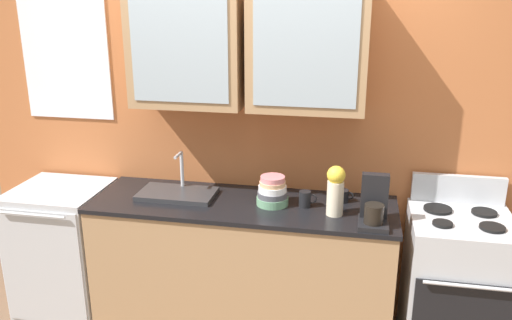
{
  "coord_description": "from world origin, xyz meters",
  "views": [
    {
      "loc": [
        0.68,
        -3.0,
        2.18
      ],
      "look_at": [
        0.09,
        0.0,
        1.19
      ],
      "focal_mm": 36.9,
      "sensor_mm": 36.0,
      "label": 1
    }
  ],
  "objects_px": {
    "cup_near_sink": "(343,196)",
    "stove_range": "(455,286)",
    "vase": "(336,189)",
    "cup_near_bowls": "(305,199)",
    "coffee_maker": "(374,207)",
    "bowl_stack": "(273,192)",
    "sink_faucet": "(177,193)",
    "dishwasher": "(65,249)"
  },
  "relations": [
    {
      "from": "vase",
      "to": "cup_near_bowls",
      "type": "distance_m",
      "value": 0.23
    },
    {
      "from": "sink_faucet",
      "to": "cup_near_sink",
      "type": "relative_size",
      "value": 4.37
    },
    {
      "from": "bowl_stack",
      "to": "coffee_maker",
      "type": "bearing_deg",
      "value": -16.12
    },
    {
      "from": "sink_faucet",
      "to": "dishwasher",
      "type": "relative_size",
      "value": 0.54
    },
    {
      "from": "cup_near_sink",
      "to": "cup_near_bowls",
      "type": "bearing_deg",
      "value": -150.05
    },
    {
      "from": "bowl_stack",
      "to": "vase",
      "type": "bearing_deg",
      "value": -12.16
    },
    {
      "from": "sink_faucet",
      "to": "bowl_stack",
      "type": "distance_m",
      "value": 0.63
    },
    {
      "from": "cup_near_bowls",
      "to": "coffee_maker",
      "type": "height_order",
      "value": "coffee_maker"
    },
    {
      "from": "bowl_stack",
      "to": "cup_near_sink",
      "type": "xyz_separation_m",
      "value": [
        0.43,
        0.13,
        -0.04
      ]
    },
    {
      "from": "cup_near_bowls",
      "to": "sink_faucet",
      "type": "bearing_deg",
      "value": 178.83
    },
    {
      "from": "stove_range",
      "to": "dishwasher",
      "type": "bearing_deg",
      "value": -179.9
    },
    {
      "from": "sink_faucet",
      "to": "vase",
      "type": "bearing_deg",
      "value": -5.81
    },
    {
      "from": "coffee_maker",
      "to": "cup_near_bowls",
      "type": "bearing_deg",
      "value": 156.18
    },
    {
      "from": "cup_near_sink",
      "to": "coffee_maker",
      "type": "xyz_separation_m",
      "value": [
        0.19,
        -0.31,
        0.07
      ]
    },
    {
      "from": "stove_range",
      "to": "dishwasher",
      "type": "xyz_separation_m",
      "value": [
        -2.61,
        -0.0,
        -0.01
      ]
    },
    {
      "from": "cup_near_bowls",
      "to": "dishwasher",
      "type": "relative_size",
      "value": 0.12
    },
    {
      "from": "sink_faucet",
      "to": "coffee_maker",
      "type": "xyz_separation_m",
      "value": [
        1.24,
        -0.2,
        0.09
      ]
    },
    {
      "from": "stove_range",
      "to": "cup_near_bowls",
      "type": "height_order",
      "value": "stove_range"
    },
    {
      "from": "vase",
      "to": "cup_near_bowls",
      "type": "bearing_deg",
      "value": 154.75
    },
    {
      "from": "sink_faucet",
      "to": "bowl_stack",
      "type": "xyz_separation_m",
      "value": [
        0.63,
        -0.02,
        0.06
      ]
    },
    {
      "from": "stove_range",
      "to": "coffee_maker",
      "type": "bearing_deg",
      "value": -161.97
    },
    {
      "from": "cup_near_sink",
      "to": "coffee_maker",
      "type": "height_order",
      "value": "coffee_maker"
    },
    {
      "from": "coffee_maker",
      "to": "sink_faucet",
      "type": "bearing_deg",
      "value": 170.99
    },
    {
      "from": "stove_range",
      "to": "dishwasher",
      "type": "relative_size",
      "value": 1.2
    },
    {
      "from": "stove_range",
      "to": "cup_near_bowls",
      "type": "bearing_deg",
      "value": 179.39
    },
    {
      "from": "vase",
      "to": "dishwasher",
      "type": "height_order",
      "value": "vase"
    },
    {
      "from": "cup_near_sink",
      "to": "dishwasher",
      "type": "relative_size",
      "value": 0.12
    },
    {
      "from": "stove_range",
      "to": "cup_near_sink",
      "type": "height_order",
      "value": "stove_range"
    },
    {
      "from": "stove_range",
      "to": "vase",
      "type": "relative_size",
      "value": 3.56
    },
    {
      "from": "vase",
      "to": "sink_faucet",
      "type": "bearing_deg",
      "value": 174.19
    },
    {
      "from": "bowl_stack",
      "to": "cup_near_bowls",
      "type": "xyz_separation_m",
      "value": [
        0.21,
        0.0,
        -0.03
      ]
    },
    {
      "from": "bowl_stack",
      "to": "coffee_maker",
      "type": "height_order",
      "value": "coffee_maker"
    },
    {
      "from": "cup_near_sink",
      "to": "dishwasher",
      "type": "bearing_deg",
      "value": -175.71
    },
    {
      "from": "cup_near_sink",
      "to": "cup_near_bowls",
      "type": "height_order",
      "value": "cup_near_bowls"
    },
    {
      "from": "bowl_stack",
      "to": "vase",
      "type": "height_order",
      "value": "vase"
    },
    {
      "from": "stove_range",
      "to": "dishwasher",
      "type": "distance_m",
      "value": 2.61
    },
    {
      "from": "cup_near_sink",
      "to": "stove_range",
      "type": "bearing_deg",
      "value": -11.02
    },
    {
      "from": "cup_near_sink",
      "to": "sink_faucet",
      "type": "bearing_deg",
      "value": -174.01
    },
    {
      "from": "bowl_stack",
      "to": "dishwasher",
      "type": "height_order",
      "value": "bowl_stack"
    },
    {
      "from": "cup_near_bowls",
      "to": "coffee_maker",
      "type": "xyz_separation_m",
      "value": [
        0.41,
        -0.18,
        0.06
      ]
    },
    {
      "from": "sink_faucet",
      "to": "cup_near_sink",
      "type": "xyz_separation_m",
      "value": [
        1.06,
        0.11,
        0.02
      ]
    },
    {
      "from": "stove_range",
      "to": "vase",
      "type": "distance_m",
      "value": 0.96
    }
  ]
}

